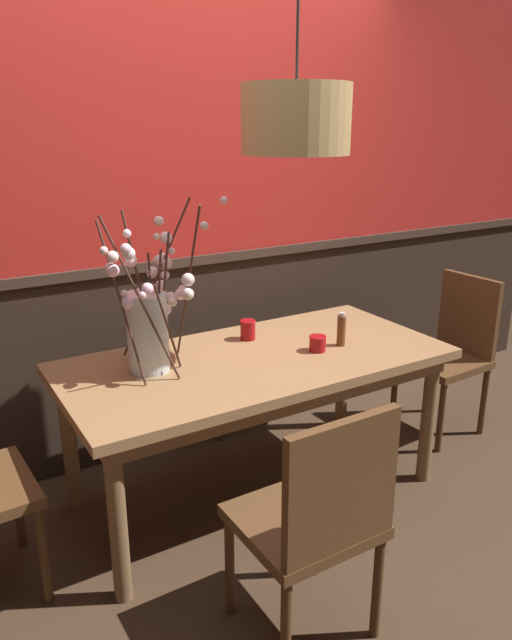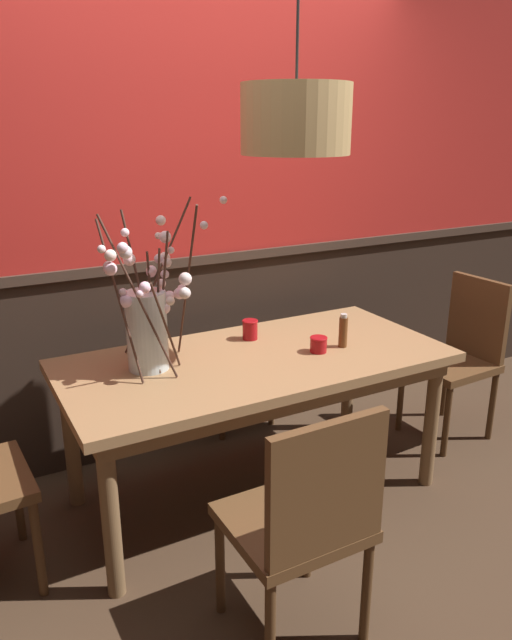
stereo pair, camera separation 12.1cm
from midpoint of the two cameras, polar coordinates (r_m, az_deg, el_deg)
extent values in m
plane|color=#422D1E|center=(3.16, 1.14, -15.88)|extent=(24.00, 24.00, 0.00)
cube|color=#2D2119|center=(3.50, -4.62, -2.85)|extent=(5.57, 0.12, 1.04)
cube|color=#3E2E24|center=(3.33, -4.78, 5.80)|extent=(5.57, 0.14, 0.05)
cube|color=#B2231E|center=(3.27, -5.26, 20.03)|extent=(5.57, 0.12, 1.68)
cube|color=#997047|center=(2.83, 1.23, -3.87)|extent=(1.80, 0.86, 0.04)
cube|color=brown|center=(2.85, 1.22, -5.04)|extent=(1.69, 0.75, 0.08)
cylinder|color=brown|center=(2.45, -12.08, -17.85)|extent=(0.07, 0.07, 0.69)
cylinder|color=brown|center=(3.20, 17.21, -9.23)|extent=(0.07, 0.07, 0.69)
cylinder|color=brown|center=(3.02, -15.90, -10.78)|extent=(0.07, 0.07, 0.69)
cylinder|color=brown|center=(3.65, 9.65, -5.12)|extent=(0.07, 0.07, 0.69)
cube|color=brown|center=(2.23, 5.07, -18.44)|extent=(0.45, 0.43, 0.04)
cube|color=brown|center=(1.96, 8.56, -15.45)|extent=(0.43, 0.04, 0.45)
cylinder|color=#492F1A|center=(2.42, -1.86, -21.99)|extent=(0.04, 0.04, 0.42)
cylinder|color=#492F1A|center=(2.58, 6.32, -19.18)|extent=(0.04, 0.04, 0.42)
cylinder|color=#492F1A|center=(2.18, 3.12, -27.45)|extent=(0.04, 0.04, 0.42)
cylinder|color=#492F1A|center=(2.36, 11.93, -23.70)|extent=(0.04, 0.04, 0.42)
cylinder|color=#492F1A|center=(2.92, -20.41, -15.37)|extent=(0.04, 0.04, 0.43)
cylinder|color=#492F1A|center=(2.60, -18.48, -19.72)|extent=(0.04, 0.04, 0.43)
cube|color=brown|center=(3.67, 18.66, -4.06)|extent=(0.46, 0.43, 0.04)
cube|color=brown|center=(3.74, 21.03, 0.22)|extent=(0.06, 0.39, 0.47)
cylinder|color=#492F1A|center=(3.53, 18.44, -9.08)|extent=(0.04, 0.04, 0.42)
cylinder|color=#492F1A|center=(3.74, 14.36, -7.11)|extent=(0.04, 0.04, 0.42)
cylinder|color=#492F1A|center=(3.81, 22.18, -7.50)|extent=(0.04, 0.04, 0.42)
cylinder|color=#492F1A|center=(4.00, 18.18, -5.78)|extent=(0.04, 0.04, 0.42)
cube|color=brown|center=(3.64, -1.28, -2.96)|extent=(0.43, 0.42, 0.04)
cube|color=brown|center=(3.71, -2.73, 1.12)|extent=(0.39, 0.07, 0.41)
cylinder|color=#492F1A|center=(3.69, 2.41, -6.71)|extent=(0.04, 0.04, 0.44)
cylinder|color=#492F1A|center=(3.52, -2.25, -8.00)|extent=(0.04, 0.04, 0.44)
cylinder|color=#492F1A|center=(3.94, -0.37, -5.01)|extent=(0.04, 0.04, 0.44)
cylinder|color=#492F1A|center=(3.78, -4.83, -6.10)|extent=(0.04, 0.04, 0.44)
cylinder|color=silver|center=(2.66, -8.95, -1.02)|extent=(0.18, 0.18, 0.35)
cylinder|color=silver|center=(2.70, -8.81, -3.69)|extent=(0.16, 0.16, 0.08)
cylinder|color=#472D23|center=(2.64, -8.48, 1.00)|extent=(0.05, 0.09, 0.53)
sphere|color=#FFC7D4|center=(2.58, -8.49, 4.62)|extent=(0.04, 0.04, 0.04)
sphere|color=#FAC9DD|center=(2.62, -8.55, 4.43)|extent=(0.04, 0.04, 0.04)
sphere|color=#FAC9E7|center=(2.64, -9.21, 1.38)|extent=(0.04, 0.04, 0.04)
cylinder|color=#472D23|center=(2.77, -8.08, 3.94)|extent=(0.30, 0.16, 0.73)
sphere|color=#FFDDD5|center=(2.78, -7.35, 5.84)|extent=(0.05, 0.05, 0.05)
sphere|color=#F7DACF|center=(2.80, -7.97, 7.85)|extent=(0.03, 0.03, 0.03)
sphere|color=#FCD8D0|center=(2.82, -7.73, 9.27)|extent=(0.05, 0.05, 0.05)
sphere|color=white|center=(2.80, -7.97, 5.72)|extent=(0.03, 0.03, 0.03)
sphere|color=silver|center=(2.76, -7.67, 3.43)|extent=(0.04, 0.04, 0.04)
cylinder|color=#472D23|center=(2.57, -9.43, 2.43)|extent=(0.11, 0.12, 0.70)
sphere|color=#FFD2DD|center=(2.45, -10.85, 8.08)|extent=(0.03, 0.03, 0.03)
sphere|color=#F6CAD0|center=(2.57, -9.52, 1.92)|extent=(0.05, 0.05, 0.05)
sphere|color=#FFCED2|center=(2.50, -10.49, 5.62)|extent=(0.05, 0.05, 0.05)
cylinder|color=#472D23|center=(2.62, -5.20, 3.26)|extent=(0.04, 0.35, 0.73)
sphere|color=#FACDD0|center=(2.59, -1.74, 11.22)|extent=(0.03, 0.03, 0.03)
sphere|color=#FAC8D3|center=(2.65, -5.71, 2.95)|extent=(0.04, 0.04, 0.04)
sphere|color=silver|center=(2.61, -3.59, 8.89)|extent=(0.04, 0.04, 0.04)
sphere|color=#F5CBD5|center=(2.62, -5.91, 2.50)|extent=(0.05, 0.05, 0.05)
cylinder|color=#472D23|center=(2.62, -7.97, 1.06)|extent=(0.03, 0.10, 0.54)
sphere|color=white|center=(2.62, -7.60, 2.49)|extent=(0.04, 0.04, 0.04)
sphere|color=#FFD2D4|center=(2.59, -6.69, 6.53)|extent=(0.03, 0.03, 0.03)
sphere|color=white|center=(2.64, -8.17, 1.53)|extent=(0.05, 0.05, 0.05)
cylinder|color=#472D23|center=(2.54, -11.37, 1.68)|extent=(0.10, 0.23, 0.66)
sphere|color=white|center=(2.55, -11.10, 2.59)|extent=(0.03, 0.03, 0.03)
sphere|color=silver|center=(2.55, -10.87, 1.73)|extent=(0.05, 0.05, 0.05)
sphere|color=#F9C8DA|center=(2.44, -12.17, 4.72)|extent=(0.05, 0.05, 0.05)
sphere|color=white|center=(2.49, -12.36, 4.95)|extent=(0.04, 0.04, 0.04)
sphere|color=#F8D5D9|center=(2.42, -12.95, 6.51)|extent=(0.03, 0.03, 0.03)
sphere|color=#FFD9D0|center=(2.43, -12.17, 5.95)|extent=(0.05, 0.05, 0.05)
cylinder|color=#472D23|center=(2.63, -7.51, 1.84)|extent=(0.07, 0.07, 0.61)
sphere|color=white|center=(2.61, -7.36, 1.12)|extent=(0.06, 0.06, 0.06)
sphere|color=#FFD4D8|center=(2.57, -7.21, 7.75)|extent=(0.05, 0.05, 0.05)
sphere|color=#FECDDA|center=(2.62, -6.83, 2.28)|extent=(0.04, 0.04, 0.04)
sphere|color=white|center=(2.63, -7.83, 5.73)|extent=(0.04, 0.04, 0.04)
sphere|color=silver|center=(2.61, -7.07, 5.37)|extent=(0.04, 0.04, 0.04)
sphere|color=white|center=(2.63, -7.29, 4.29)|extent=(0.04, 0.04, 0.04)
cylinder|color=#472D23|center=(2.55, -7.12, -0.65)|extent=(0.18, 0.19, 0.44)
sphere|color=silver|center=(2.45, -5.27, 3.87)|extent=(0.05, 0.05, 0.05)
sphere|color=#F6DBCF|center=(2.50, -6.71, 1.78)|extent=(0.04, 0.04, 0.04)
sphere|color=#FFCBE7|center=(2.49, -5.65, 2.56)|extent=(0.04, 0.04, 0.04)
sphere|color=silver|center=(2.43, -5.30, 2.53)|extent=(0.05, 0.05, 0.05)
cylinder|color=#472D23|center=(2.49, -9.59, 1.92)|extent=(0.27, 0.13, 0.70)
sphere|color=silver|center=(2.44, -9.50, 2.44)|extent=(0.03, 0.03, 0.03)
sphere|color=white|center=(2.38, -10.76, 6.28)|extent=(0.05, 0.05, 0.05)
sphere|color=#F5CDE1|center=(2.36, -11.02, 6.67)|extent=(0.04, 0.04, 0.04)
sphere|color=#FFCBE6|center=(2.45, -9.03, 3.03)|extent=(0.05, 0.05, 0.05)
cylinder|color=#9E0F14|center=(3.02, 0.58, -0.92)|extent=(0.08, 0.08, 0.10)
torus|color=red|center=(3.01, 0.58, -0.10)|extent=(0.08, 0.08, 0.01)
cylinder|color=silver|center=(3.03, 0.58, -1.19)|extent=(0.05, 0.05, 0.05)
cylinder|color=#9E0F14|center=(2.88, 7.10, -2.31)|extent=(0.08, 0.08, 0.07)
torus|color=red|center=(2.87, 7.12, -1.69)|extent=(0.08, 0.08, 0.01)
cylinder|color=silver|center=(2.89, 7.09, -2.52)|extent=(0.06, 0.06, 0.04)
cylinder|color=brown|center=(2.95, 9.36, -1.15)|extent=(0.04, 0.04, 0.15)
cylinder|color=beige|center=(2.93, 9.44, 0.39)|extent=(0.03, 0.03, 0.02)
cylinder|color=tan|center=(2.61, 5.16, 18.30)|extent=(0.45, 0.45, 0.28)
sphere|color=#F9EAB7|center=(2.61, 5.13, 17.38)|extent=(0.14, 0.14, 0.14)
camera|label=1|loc=(0.06, -88.75, 0.41)|focal=34.01mm
camera|label=2|loc=(0.06, 91.25, -0.41)|focal=34.01mm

